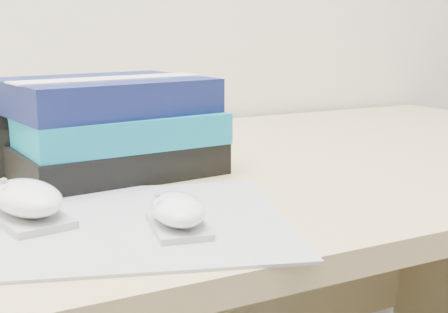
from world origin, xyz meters
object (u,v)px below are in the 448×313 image
desk (192,292)px  pouch (8,137)px  mouse_rear (27,201)px  mouse_front (178,212)px  book_stack (109,126)px

desk → pouch: 0.40m
mouse_rear → mouse_front: mouse_rear is taller
pouch → mouse_rear: bearing=-95.1°
desk → mouse_rear: bearing=-141.5°
mouse_rear → desk: bearing=38.5°
mouse_rear → mouse_front: bearing=-37.4°
desk → mouse_front: bearing=-116.7°
mouse_front → book_stack: size_ratio=0.36×
mouse_rear → pouch: bearing=84.9°
mouse_rear → pouch: (0.02, 0.26, 0.03)m
pouch → book_stack: bearing=-27.8°
mouse_rear → mouse_front: (0.13, -0.10, -0.00)m
mouse_rear → book_stack: bearing=51.6°
desk → mouse_front: size_ratio=15.23×
desk → mouse_front: mouse_front is taller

